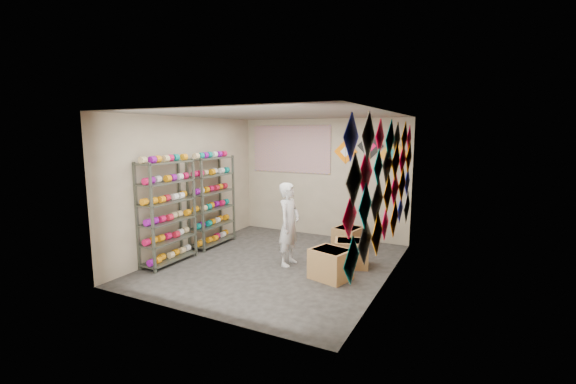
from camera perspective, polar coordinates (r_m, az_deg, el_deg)
The scene contains 12 objects.
ground at distance 7.22m, azimuth -1.82°, elevation -10.53°, with size 4.50×4.50×0.00m, color black.
room_walls at distance 6.85m, azimuth -1.88°, elevation 2.57°, with size 4.50×4.50×4.50m.
shelf_rack_front at distance 7.34m, azimuth -17.44°, elevation -2.91°, with size 0.40×1.10×1.90m, color #4C5147.
shelf_rack_back at distance 8.30m, azimuth -11.19°, elevation -1.35°, with size 0.40×1.10×1.90m, color #4C5147.
string_spools at distance 7.79m, azimuth -14.15°, elevation -1.40°, with size 0.12×2.36×0.12m.
kite_wall_display at distance 6.20m, azimuth 14.59°, elevation 1.40°, with size 0.06×4.30×2.09m.
back_wall_kites at distance 8.49m, azimuth 12.34°, elevation 5.95°, with size 1.65×0.02×0.79m.
poster at distance 9.17m, azimuth 0.44°, elevation 6.37°, with size 2.00×0.01×1.10m, color #6A53B4.
shopkeeper at distance 6.96m, azimuth 0.15°, elevation -4.78°, with size 0.36×0.55×1.51m, color #BEBEBE.
carton_a at distance 6.46m, azimuth 6.34°, elevation -10.57°, with size 0.60×0.50×0.50m, color olive.
carton_b at distance 7.10m, azimuth 9.36°, elevation -8.95°, with size 0.59×0.48×0.48m, color olive.
carton_c at distance 8.05m, azimuth 8.85°, elevation -6.83°, with size 0.49×0.53×0.47m, color olive.
Camera 1 is at (3.28, -5.97, 2.39)m, focal length 24.00 mm.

